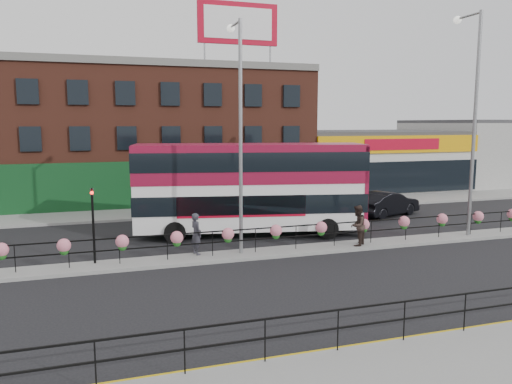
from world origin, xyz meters
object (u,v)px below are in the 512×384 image
object	(u,v)px
car	(387,204)
lamp_column_east	(472,105)
pedestrian_b	(358,225)
lamp_column_west	(239,117)
pedestrian_a	(196,234)
double_decker_bus	(251,180)

from	to	relation	value
car	lamp_column_east	world-z (taller)	lamp_column_east
car	pedestrian_b	bearing A→B (deg)	117.54
car	lamp_column_west	xyz separation A→B (m)	(-11.82, -6.32, 5.47)
lamp_column_west	pedestrian_a	bearing A→B (deg)	175.98
pedestrian_a	lamp_column_east	size ratio (longest dim) A/B	0.16
car	lamp_column_west	size ratio (longest dim) A/B	0.50
car	pedestrian_b	size ratio (longest dim) A/B	2.64
pedestrian_a	pedestrian_b	distance (m)	7.75
double_decker_bus	lamp_column_east	world-z (taller)	lamp_column_east
pedestrian_b	lamp_column_west	xyz separation A→B (m)	(-5.73, 0.65, 5.15)
double_decker_bus	lamp_column_east	xyz separation A→B (m)	(10.74, -3.83, 3.93)
lamp_column_east	pedestrian_b	bearing A→B (deg)	-175.70
double_decker_bus	pedestrian_a	size ratio (longest dim) A/B	6.62
double_decker_bus	car	size ratio (longest dim) A/B	2.40
pedestrian_a	car	bearing A→B (deg)	-82.56
lamp_column_west	lamp_column_east	xyz separation A→B (m)	(12.45, -0.15, 0.68)
lamp_column_west	car	bearing A→B (deg)	28.13
pedestrian_a	double_decker_bus	bearing A→B (deg)	-62.77
car	lamp_column_west	bearing A→B (deg)	96.82
double_decker_bus	car	xyz separation A→B (m)	(10.12, 2.63, -2.22)
lamp_column_east	double_decker_bus	bearing A→B (deg)	160.37
car	pedestrian_a	xyz separation A→B (m)	(-13.80, -6.18, 0.28)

